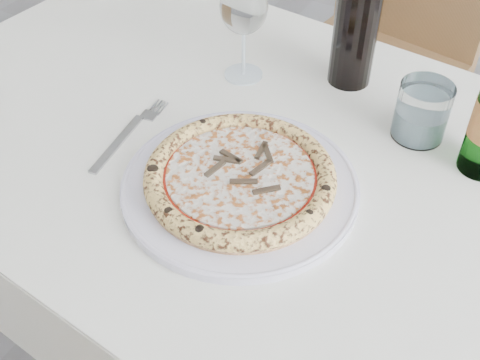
{
  "coord_description": "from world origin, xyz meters",
  "views": [
    {
      "loc": [
        0.09,
        -0.36,
        1.38
      ],
      "look_at": [
        -0.23,
        0.19,
        0.78
      ],
      "focal_mm": 45.0,
      "sensor_mm": 36.0,
      "label": 1
    }
  ],
  "objects": [
    {
      "name": "wine_glass",
      "position": [
        -0.38,
        0.45,
        0.89
      ],
      "size": [
        0.08,
        0.08,
        0.18
      ],
      "color": "silver",
      "rests_on": "dining_table"
    },
    {
      "name": "chair_far",
      "position": [
        -0.31,
        1.12,
        0.53
      ],
      "size": [
        0.52,
        0.52,
        0.93
      ],
      "color": "brown",
      "rests_on": "floor"
    },
    {
      "name": "plate",
      "position": [
        -0.23,
        0.19,
        0.76
      ],
      "size": [
        0.35,
        0.35,
        0.02
      ],
      "color": "white",
      "rests_on": "dining_table"
    },
    {
      "name": "tumbler",
      "position": [
        -0.05,
        0.44,
        0.8
      ],
      "size": [
        0.08,
        0.08,
        0.09
      ],
      "color": "silver",
      "rests_on": "dining_table"
    },
    {
      "name": "dining_table",
      "position": [
        -0.23,
        0.29,
        0.66
      ],
      "size": [
        1.44,
        0.94,
        0.76
      ],
      "color": "brown",
      "rests_on": "floor"
    },
    {
      "name": "fork",
      "position": [
        -0.45,
        0.2,
        0.76
      ],
      "size": [
        0.04,
        0.22,
        0.0
      ],
      "color": "#9A9CA1",
      "rests_on": "dining_table"
    },
    {
      "name": "pizza",
      "position": [
        -0.23,
        0.19,
        0.78
      ],
      "size": [
        0.28,
        0.28,
        0.03
      ],
      "color": "tan",
      "rests_on": "plate"
    },
    {
      "name": "wine_bottle",
      "position": [
        -0.2,
        0.53,
        0.89
      ],
      "size": [
        0.08,
        0.08,
        0.31
      ],
      "color": "black",
      "rests_on": "dining_table"
    }
  ]
}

